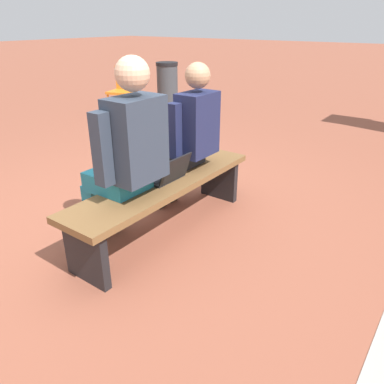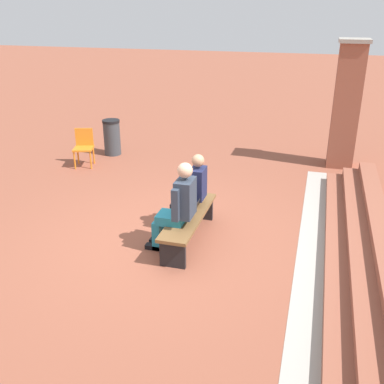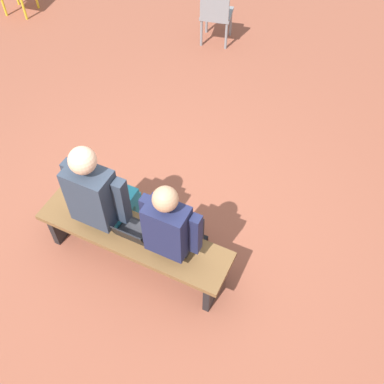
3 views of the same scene
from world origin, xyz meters
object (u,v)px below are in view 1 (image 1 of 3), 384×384
(laptop, at_px, (167,174))
(bench, at_px, (165,191))
(plastic_chair_far_left, at_px, (123,88))
(person_student, at_px, (187,137))
(person_adult, at_px, (126,154))
(litter_bin, at_px, (167,85))

(laptop, bearing_deg, bench, -35.85)
(plastic_chair_far_left, bearing_deg, person_student, 53.54)
(person_adult, bearing_deg, plastic_chair_far_left, -133.73)
(person_student, bearing_deg, plastic_chair_far_left, -126.46)
(bench, bearing_deg, plastic_chair_far_left, -130.05)
(bench, xyz_separation_m, laptop, (-0.02, 0.01, 0.15))
(laptop, xyz_separation_m, litter_bin, (-3.67, -3.05, -0.07))
(bench, distance_m, laptop, 0.15)
(laptop, height_order, litter_bin, litter_bin)
(litter_bin, bearing_deg, laptop, 39.72)
(bench, height_order, person_adult, person_adult)
(person_adult, relative_size, plastic_chair_far_left, 1.66)
(bench, xyz_separation_m, plastic_chair_far_left, (-2.77, -3.29, 0.13))
(person_student, height_order, plastic_chair_far_left, person_student)
(person_adult, height_order, plastic_chair_far_left, person_adult)
(plastic_chair_far_left, bearing_deg, litter_bin, 164.16)
(bench, height_order, litter_bin, litter_bin)
(person_adult, relative_size, litter_bin, 1.62)
(person_student, height_order, laptop, person_student)
(person_adult, height_order, laptop, person_adult)
(person_student, relative_size, plastic_chair_far_left, 1.55)
(person_student, xyz_separation_m, plastic_chair_far_left, (-2.39, -3.23, -0.22))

